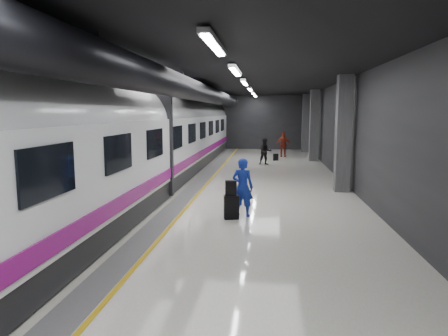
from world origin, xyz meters
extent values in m
plane|color=white|center=(0.00, 0.00, 0.00)|extent=(40.00, 40.00, 0.00)
cube|color=black|center=(0.00, 0.00, 4.50)|extent=(10.00, 40.00, 0.02)
cube|color=#28282B|center=(0.00, 20.00, 2.25)|extent=(10.00, 0.02, 4.50)
cube|color=#28282B|center=(-5.00, 0.00, 2.25)|extent=(0.02, 40.00, 4.50)
cube|color=#28282B|center=(5.00, 0.00, 2.25)|extent=(0.02, 40.00, 4.50)
cube|color=slate|center=(-1.35, 0.00, 0.01)|extent=(0.65, 39.80, 0.01)
cube|color=gold|center=(-0.95, 0.00, 0.01)|extent=(0.10, 39.80, 0.01)
cylinder|color=black|center=(-1.30, 0.00, 3.95)|extent=(0.80, 38.00, 0.80)
cube|color=silver|center=(0.60, -6.00, 4.40)|extent=(0.22, 2.60, 0.10)
cube|color=silver|center=(0.60, -1.00, 4.40)|extent=(0.22, 2.60, 0.10)
cube|color=silver|center=(0.60, 4.00, 4.40)|extent=(0.22, 2.60, 0.10)
cube|color=silver|center=(0.60, 9.00, 4.40)|extent=(0.22, 2.60, 0.10)
cube|color=silver|center=(0.60, 14.00, 4.40)|extent=(0.22, 2.60, 0.10)
cube|color=silver|center=(0.60, 18.00, 4.40)|extent=(0.22, 2.60, 0.10)
cube|color=#515154|center=(4.55, 2.00, 2.25)|extent=(0.55, 0.55, 4.50)
cube|color=#515154|center=(4.55, 12.00, 2.25)|extent=(0.55, 0.55, 4.50)
cube|color=#515154|center=(4.55, 18.00, 2.25)|extent=(0.55, 0.55, 4.50)
cube|color=black|center=(-3.25, 0.00, 0.35)|extent=(2.80, 38.00, 0.60)
cube|color=white|center=(-3.25, 0.00, 1.75)|extent=(2.90, 38.00, 2.20)
cylinder|color=white|center=(-3.25, 0.00, 2.70)|extent=(2.80, 38.00, 2.80)
cube|color=#860C70|center=(-1.78, 0.00, 0.95)|extent=(0.04, 38.00, 0.35)
cube|color=black|center=(-3.25, 0.00, 2.00)|extent=(3.05, 0.25, 3.80)
cube|color=black|center=(-1.78, -8.00, 2.15)|extent=(0.05, 1.60, 0.85)
cube|color=black|center=(-1.78, -5.00, 2.15)|extent=(0.05, 1.60, 0.85)
cube|color=black|center=(-1.78, -2.00, 2.15)|extent=(0.05, 1.60, 0.85)
cube|color=black|center=(-1.78, 1.00, 2.15)|extent=(0.05, 1.60, 0.85)
cube|color=black|center=(-1.78, 4.00, 2.15)|extent=(0.05, 1.60, 0.85)
cube|color=black|center=(-1.78, 7.00, 2.15)|extent=(0.05, 1.60, 0.85)
cube|color=black|center=(-1.78, 10.00, 2.15)|extent=(0.05, 1.60, 0.85)
cube|color=black|center=(-1.78, 13.00, 2.15)|extent=(0.05, 1.60, 0.85)
cube|color=black|center=(-1.78, 16.00, 2.15)|extent=(0.05, 1.60, 0.85)
imported|color=#1A29CA|center=(0.93, -2.23, 0.88)|extent=(0.71, 0.54, 1.75)
cube|color=black|center=(0.63, -2.59, 0.35)|extent=(0.47, 0.35, 0.69)
cube|color=black|center=(0.61, -2.60, 0.91)|extent=(0.34, 0.20, 0.44)
imported|color=black|center=(1.50, 9.76, 0.79)|extent=(0.88, 0.76, 1.57)
imported|color=maroon|center=(2.70, 14.22, 0.87)|extent=(1.03, 0.45, 1.73)
cube|color=black|center=(2.16, 11.91, 0.22)|extent=(0.35, 0.29, 0.44)
camera|label=1|loc=(1.67, -13.89, 3.08)|focal=32.00mm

